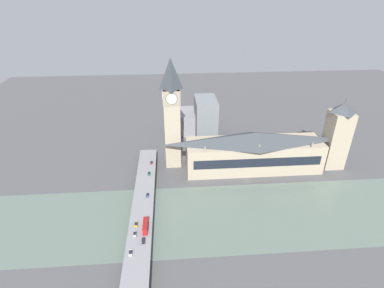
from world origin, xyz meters
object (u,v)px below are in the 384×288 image
(victoria_tower, at_px, (337,136))
(car_southbound_lead, at_px, (151,162))
(clock_tower, at_px, (172,112))
(double_decker_bus_lead, at_px, (145,226))
(car_southbound_tail, at_px, (148,195))
(road_bridge, at_px, (142,214))
(parliament_hall, at_px, (254,151))
(car_northbound_lead, at_px, (149,173))
(car_northbound_tail, at_px, (135,234))
(car_southbound_extra, at_px, (143,241))
(car_northbound_mid, at_px, (131,253))
(car_southbound_mid, at_px, (136,224))

(victoria_tower, height_order, car_southbound_lead, victoria_tower)
(clock_tower, distance_m, double_decker_bus_lead, 87.97)
(car_southbound_tail, bearing_deg, car_southbound_lead, -1.14)
(road_bridge, bearing_deg, clock_tower, -17.80)
(car_southbound_tail, bearing_deg, parliament_hall, -65.37)
(victoria_tower, xyz_separation_m, car_northbound_lead, (-11.23, 142.99, -19.61))
(clock_tower, distance_m, road_bridge, 78.38)
(car_southbound_lead, bearing_deg, road_bridge, 176.52)
(car_northbound_tail, distance_m, car_southbound_extra, 7.34)
(car_northbound_mid, relative_size, car_southbound_lead, 1.03)
(parliament_hall, bearing_deg, car_southbound_tail, 114.63)
(car_northbound_lead, distance_m, car_northbound_mid, 72.56)
(car_southbound_lead, distance_m, car_southbound_tail, 40.43)
(car_northbound_lead, bearing_deg, car_southbound_extra, -179.89)
(road_bridge, xyz_separation_m, car_northbound_lead, (41.55, -2.36, 1.79))
(car_northbound_lead, bearing_deg, car_southbound_lead, -4.12)
(car_northbound_lead, height_order, car_southbound_extra, car_southbound_extra)
(road_bridge, relative_size, car_southbound_mid, 40.50)
(double_decker_bus_lead, distance_m, car_southbound_mid, 6.99)
(road_bridge, distance_m, car_southbound_lead, 56.86)
(car_northbound_lead, bearing_deg, parliament_hall, -82.02)
(parliament_hall, distance_m, car_northbound_lead, 80.98)
(clock_tower, distance_m, car_northbound_lead, 47.92)
(road_bridge, xyz_separation_m, car_southbound_extra, (-23.12, -2.49, 1.84))
(car_northbound_lead, xyz_separation_m, car_southbound_mid, (-51.87, 4.82, 0.02))
(victoria_tower, relative_size, car_northbound_lead, 13.07)
(car_northbound_mid, bearing_deg, car_southbound_mid, -2.69)
(parliament_hall, distance_m, road_bridge, 98.13)
(parliament_hall, xyz_separation_m, car_northbound_mid, (-83.50, 85.50, -8.80))
(clock_tower, bearing_deg, car_southbound_mid, 162.80)
(car_northbound_lead, relative_size, car_southbound_tail, 1.07)
(car_northbound_mid, distance_m, car_northbound_tail, 13.10)
(road_bridge, relative_size, car_northbound_mid, 37.28)
(parliament_hall, distance_m, car_southbound_extra, 110.30)
(clock_tower, relative_size, car_northbound_mid, 20.18)
(parliament_hall, relative_size, car_southbound_extra, 25.81)
(parliament_hall, bearing_deg, car_southbound_extra, 133.62)
(victoria_tower, relative_size, car_southbound_lead, 13.84)
(car_northbound_mid, bearing_deg, car_southbound_tail, -7.35)
(car_southbound_mid, xyz_separation_m, car_southbound_tail, (26.62, -5.11, -0.01))
(road_bridge, distance_m, car_northbound_lead, 41.66)
(car_southbound_mid, height_order, car_southbound_extra, car_southbound_extra)
(car_southbound_tail, bearing_deg, clock_tower, -20.55)
(car_northbound_lead, relative_size, car_southbound_extra, 1.08)
(car_northbound_lead, bearing_deg, car_southbound_mid, 174.69)
(road_bridge, distance_m, car_northbound_mid, 31.01)
(car_southbound_extra, bearing_deg, victoria_tower, -62.02)
(car_southbound_lead, height_order, car_southbound_extra, car_southbound_extra)
(car_southbound_lead, distance_m, car_southbound_mid, 67.30)
(road_bridge, bearing_deg, car_northbound_lead, -3.25)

